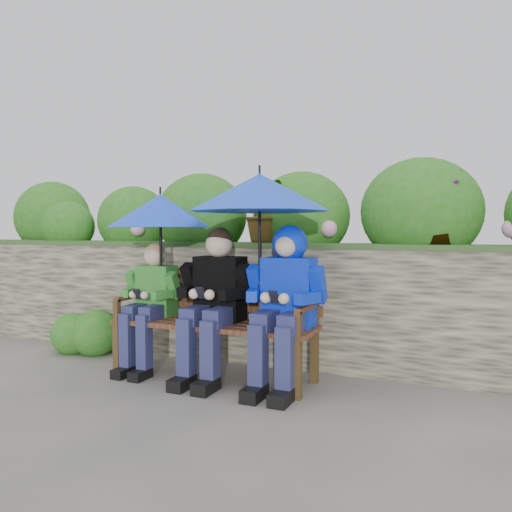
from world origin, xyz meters
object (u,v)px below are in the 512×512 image
at_px(boy_left, 150,299).
at_px(boy_middle, 214,297).
at_px(boy_right, 285,294).
at_px(umbrella_left, 160,211).
at_px(park_bench, 218,315).
at_px(umbrella_right, 260,193).

height_order(boy_left, boy_middle, boy_middle).
relative_size(boy_right, umbrella_left, 1.40).
xyz_separation_m(boy_right, umbrella_left, (-1.07, 0.02, 0.61)).
distance_m(park_bench, umbrella_right, 1.01).
distance_m(park_bench, umbrella_left, 0.95).
relative_size(boy_middle, umbrella_right, 1.11).
distance_m(umbrella_left, umbrella_right, 0.88).
bearing_deg(boy_left, umbrella_right, -0.14).
bearing_deg(boy_left, boy_middle, -1.22).
bearing_deg(boy_middle, umbrella_left, 175.78).
relative_size(park_bench, boy_middle, 1.38).
bearing_deg(umbrella_right, park_bench, 169.77).
bearing_deg(boy_right, umbrella_left, 178.68).
relative_size(boy_left, umbrella_right, 0.99).
xyz_separation_m(park_bench, umbrella_right, (0.38, -0.07, 0.93)).
bearing_deg(boy_middle, boy_left, 178.78).
relative_size(park_bench, umbrella_right, 1.53).
height_order(boy_left, boy_right, boy_right).
height_order(park_bench, umbrella_left, umbrella_left).
xyz_separation_m(boy_left, boy_middle, (0.59, -0.01, 0.05)).
height_order(boy_right, umbrella_left, umbrella_left).
xyz_separation_m(boy_middle, umbrella_left, (-0.50, 0.04, 0.66)).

